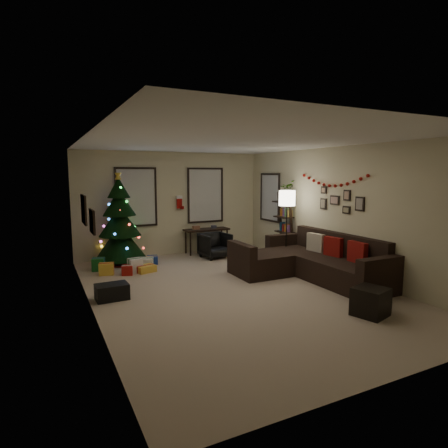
% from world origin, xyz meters
% --- Properties ---
extents(floor, '(7.00, 7.00, 0.00)m').
position_xyz_m(floor, '(0.00, 0.00, 0.00)').
color(floor, tan).
rests_on(floor, ground).
extents(ceiling, '(7.00, 7.00, 0.00)m').
position_xyz_m(ceiling, '(0.00, 0.00, 2.70)').
color(ceiling, white).
rests_on(ceiling, floor).
extents(wall_back, '(5.00, 0.00, 5.00)m').
position_xyz_m(wall_back, '(0.00, 3.50, 1.35)').
color(wall_back, beige).
rests_on(wall_back, floor).
extents(wall_front, '(5.00, 0.00, 5.00)m').
position_xyz_m(wall_front, '(0.00, -3.50, 1.35)').
color(wall_front, beige).
rests_on(wall_front, floor).
extents(wall_left, '(0.00, 7.00, 7.00)m').
position_xyz_m(wall_left, '(-2.50, 0.00, 1.35)').
color(wall_left, beige).
rests_on(wall_left, floor).
extents(wall_right, '(0.00, 7.00, 7.00)m').
position_xyz_m(wall_right, '(2.50, 0.00, 1.35)').
color(wall_right, beige).
rests_on(wall_right, floor).
extents(window_back_left, '(1.05, 0.06, 1.50)m').
position_xyz_m(window_back_left, '(-0.95, 3.47, 1.55)').
color(window_back_left, '#728CB2').
rests_on(window_back_left, wall_back).
extents(window_back_right, '(1.05, 0.06, 1.50)m').
position_xyz_m(window_back_right, '(0.95, 3.47, 1.55)').
color(window_back_right, '#728CB2').
rests_on(window_back_right, wall_back).
extents(window_right_wall, '(0.06, 0.90, 1.30)m').
position_xyz_m(window_right_wall, '(2.47, 2.55, 1.50)').
color(window_right_wall, '#728CB2').
rests_on(window_right_wall, wall_right).
extents(christmas_tree, '(1.20, 1.20, 2.24)m').
position_xyz_m(christmas_tree, '(-1.45, 3.07, 0.93)').
color(christmas_tree, black).
rests_on(christmas_tree, floor).
extents(presents, '(1.50, 1.01, 0.30)m').
position_xyz_m(presents, '(-1.41, 2.23, 0.12)').
color(presents, silver).
rests_on(presents, floor).
extents(sofa, '(2.07, 2.99, 0.91)m').
position_xyz_m(sofa, '(1.81, 0.04, 0.30)').
color(sofa, black).
rests_on(sofa, floor).
extents(pillow_red_a, '(0.14, 0.44, 0.43)m').
position_xyz_m(pillow_red_a, '(2.21, -0.85, 0.64)').
color(pillow_red_a, maroon).
rests_on(pillow_red_a, sofa).
extents(pillow_red_b, '(0.17, 0.42, 0.41)m').
position_xyz_m(pillow_red_b, '(2.21, -0.20, 0.64)').
color(pillow_red_b, maroon).
rests_on(pillow_red_b, sofa).
extents(pillow_cream, '(0.18, 0.44, 0.43)m').
position_xyz_m(pillow_cream, '(2.21, 0.34, 0.63)').
color(pillow_cream, '#BBAF97').
rests_on(pillow_cream, sofa).
extents(ottoman_near, '(0.56, 0.56, 0.43)m').
position_xyz_m(ottoman_near, '(1.25, -2.07, 0.22)').
color(ottoman_near, black).
rests_on(ottoman_near, floor).
extents(ottoman_far, '(0.43, 0.43, 0.36)m').
position_xyz_m(ottoman_far, '(1.41, -2.00, 0.18)').
color(ottoman_far, black).
rests_on(ottoman_far, floor).
extents(desk, '(1.22, 0.44, 0.66)m').
position_xyz_m(desk, '(0.87, 3.22, 0.58)').
color(desk, black).
rests_on(desk, floor).
extents(desk_chair, '(0.68, 0.64, 0.64)m').
position_xyz_m(desk_chair, '(0.82, 2.57, 0.32)').
color(desk_chair, black).
rests_on(desk_chair, floor).
extents(bookshelf, '(0.30, 0.50, 1.69)m').
position_xyz_m(bookshelf, '(2.30, 1.60, 0.82)').
color(bookshelf, black).
rests_on(bookshelf, floor).
extents(potted_plant, '(0.64, 0.62, 0.54)m').
position_xyz_m(potted_plant, '(2.30, 1.56, 1.83)').
color(potted_plant, '#4C4C4C').
rests_on(potted_plant, bookshelf).
extents(floor_lamp, '(0.37, 0.37, 1.76)m').
position_xyz_m(floor_lamp, '(1.95, 1.07, 1.47)').
color(floor_lamp, black).
rests_on(floor_lamp, floor).
extents(art_map, '(0.04, 0.60, 0.50)m').
position_xyz_m(art_map, '(-2.48, 0.79, 1.53)').
color(art_map, black).
rests_on(art_map, wall_left).
extents(art_abstract, '(0.04, 0.45, 0.35)m').
position_xyz_m(art_abstract, '(-2.48, -0.27, 1.45)').
color(art_abstract, black).
rests_on(art_abstract, wall_left).
extents(gallery, '(0.03, 1.25, 0.54)m').
position_xyz_m(gallery, '(2.48, -0.07, 1.57)').
color(gallery, black).
rests_on(gallery, wall_right).
extents(garland, '(0.08, 1.90, 0.30)m').
position_xyz_m(garland, '(2.45, 0.16, 2.00)').
color(garland, '#A5140C').
rests_on(garland, wall_right).
extents(stocking_left, '(0.20, 0.05, 0.36)m').
position_xyz_m(stocking_left, '(-0.14, 3.57, 1.39)').
color(stocking_left, '#990F0C').
rests_on(stocking_left, wall_back).
extents(stocking_right, '(0.20, 0.05, 0.36)m').
position_xyz_m(stocking_right, '(0.19, 3.42, 1.39)').
color(stocking_right, '#990F0C').
rests_on(stocking_right, wall_back).
extents(storage_bin, '(0.55, 0.37, 0.27)m').
position_xyz_m(storage_bin, '(-2.13, 0.43, 0.13)').
color(storage_bin, black).
rests_on(storage_bin, floor).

